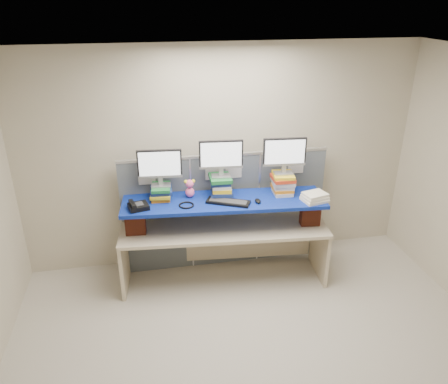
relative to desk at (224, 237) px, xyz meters
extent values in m
cube|color=#BDB39B|center=(0.09, -1.40, 0.80)|extent=(5.00, 4.00, 2.80)
cube|color=#BEB5A6|center=(0.09, -1.40, -0.59)|extent=(5.00, 4.00, 0.01)
cube|color=silver|center=(0.09, -1.40, 2.20)|extent=(5.00, 4.00, 0.01)
cube|color=#4D545B|center=(-0.78, 0.38, 0.15)|extent=(0.85, 0.05, 1.50)
cube|color=#4D545B|center=(0.09, 0.38, 0.15)|extent=(0.85, 0.05, 1.50)
cube|color=#4D545B|center=(0.96, 0.38, 0.15)|extent=(0.85, 0.05, 1.50)
cube|color=silver|center=(0.09, 0.38, 0.92)|extent=(2.60, 0.06, 0.03)
cube|color=silver|center=(-0.86, 0.35, 0.70)|extent=(0.20, 0.00, 0.16)
cube|color=silver|center=(-0.06, 0.35, 0.70)|extent=(0.20, 0.00, 0.16)
cube|color=silver|center=(0.19, 0.35, 0.70)|extent=(0.20, 0.00, 0.16)
cube|color=silver|center=(0.99, 0.35, 0.70)|extent=(0.20, 0.00, 0.16)
cube|color=beige|center=(0.00, 0.00, 0.13)|extent=(2.51, 0.93, 0.04)
cube|color=beige|center=(-1.20, 0.11, -0.24)|extent=(0.10, 0.67, 0.71)
cube|color=beige|center=(1.20, -0.11, -0.24)|extent=(0.10, 0.67, 0.71)
cube|color=maroon|center=(-1.03, 0.04, 0.31)|extent=(0.24, 0.14, 0.31)
cube|color=maroon|center=(1.02, -0.14, 0.31)|extent=(0.24, 0.14, 0.31)
cube|color=#0A1387|center=(0.00, 0.00, 0.48)|extent=(2.39, 0.79, 0.04)
cube|color=orange|center=(-0.72, 0.19, 0.53)|extent=(0.23, 0.29, 0.05)
cube|color=gold|center=(-0.72, 0.18, 0.57)|extent=(0.27, 0.32, 0.03)
cube|color=navy|center=(-0.71, 0.19, 0.61)|extent=(0.26, 0.28, 0.04)
cube|color=#1C6930|center=(-0.71, 0.18, 0.65)|extent=(0.23, 0.31, 0.03)
cube|color=navy|center=(-0.02, 0.11, 0.52)|extent=(0.27, 0.30, 0.04)
cube|color=navy|center=(0.00, 0.11, 0.56)|extent=(0.25, 0.29, 0.04)
cube|color=gold|center=(0.00, 0.12, 0.61)|extent=(0.25, 0.30, 0.05)
cube|color=#B8B5B0|center=(-0.01, 0.13, 0.65)|extent=(0.24, 0.30, 0.03)
cube|color=navy|center=(-0.02, 0.13, 0.68)|extent=(0.26, 0.28, 0.04)
cube|color=#1C6930|center=(-0.02, 0.13, 0.73)|extent=(0.25, 0.31, 0.04)
cube|color=#B8B5B0|center=(0.72, 0.05, 0.53)|extent=(0.23, 0.27, 0.04)
cube|color=orange|center=(0.72, 0.06, 0.57)|extent=(0.25, 0.29, 0.04)
cube|color=#B8B5B0|center=(0.73, 0.07, 0.61)|extent=(0.27, 0.29, 0.05)
cube|color=#B8B5B0|center=(0.73, 0.06, 0.65)|extent=(0.27, 0.30, 0.05)
cube|color=red|center=(0.72, 0.05, 0.70)|extent=(0.26, 0.29, 0.04)
cube|color=gold|center=(0.72, 0.06, 0.74)|extent=(0.27, 0.31, 0.03)
cube|color=#9B9B9F|center=(-0.71, 0.18, 0.67)|extent=(0.23, 0.16, 0.02)
cube|color=#9B9B9F|center=(-0.71, 0.18, 0.72)|extent=(0.05, 0.04, 0.09)
cube|color=black|center=(-0.71, 0.18, 0.94)|extent=(0.50, 0.08, 0.33)
cube|color=silver|center=(-0.71, 0.16, 0.94)|extent=(0.46, 0.04, 0.29)
cube|color=#9B9B9F|center=(-0.01, 0.12, 0.76)|extent=(0.23, 0.16, 0.02)
cube|color=#9B9B9F|center=(-0.01, 0.12, 0.81)|extent=(0.05, 0.04, 0.09)
cube|color=black|center=(-0.01, 0.12, 1.02)|extent=(0.50, 0.08, 0.33)
cube|color=silver|center=(-0.01, 0.10, 1.02)|extent=(0.46, 0.04, 0.29)
cube|color=#9B9B9F|center=(0.72, 0.06, 0.76)|extent=(0.23, 0.16, 0.02)
cube|color=#9B9B9F|center=(0.72, 0.06, 0.81)|extent=(0.05, 0.04, 0.09)
cube|color=black|center=(0.72, 0.06, 1.03)|extent=(0.50, 0.08, 0.33)
cube|color=silver|center=(0.72, 0.04, 1.03)|extent=(0.46, 0.04, 0.29)
cube|color=black|center=(0.03, -0.10, 0.52)|extent=(0.52, 0.37, 0.03)
cube|color=#2F2F32|center=(0.03, -0.10, 0.53)|extent=(0.44, 0.29, 0.00)
ellipsoid|color=black|center=(0.37, -0.14, 0.52)|extent=(0.07, 0.12, 0.04)
cube|color=black|center=(-0.98, -0.04, 0.53)|extent=(0.25, 0.24, 0.05)
cube|color=#2F2F32|center=(-0.98, -0.04, 0.56)|extent=(0.13, 0.13, 0.01)
cube|color=black|center=(-1.04, -0.06, 0.58)|extent=(0.09, 0.20, 0.04)
torus|color=black|center=(-0.45, -0.07, 0.51)|extent=(0.23, 0.23, 0.02)
ellipsoid|color=pink|center=(-0.38, 0.15, 0.57)|extent=(0.11, 0.10, 0.12)
sphere|color=pink|center=(-0.38, 0.15, 0.68)|extent=(0.10, 0.10, 0.10)
sphere|color=yellow|center=(-0.42, 0.15, 0.71)|extent=(0.04, 0.04, 0.04)
sphere|color=yellow|center=(-0.33, 0.15, 0.71)|extent=(0.04, 0.04, 0.04)
cube|color=#F0E9CC|center=(1.02, -0.23, 0.52)|extent=(0.32, 0.28, 0.03)
cube|color=#F0E9CC|center=(1.02, -0.23, 0.55)|extent=(0.31, 0.26, 0.03)
cube|color=#F0E9CC|center=(1.02, -0.23, 0.59)|extent=(0.29, 0.25, 0.03)
camera|label=1|loc=(-0.88, -4.49, 2.69)|focal=35.00mm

